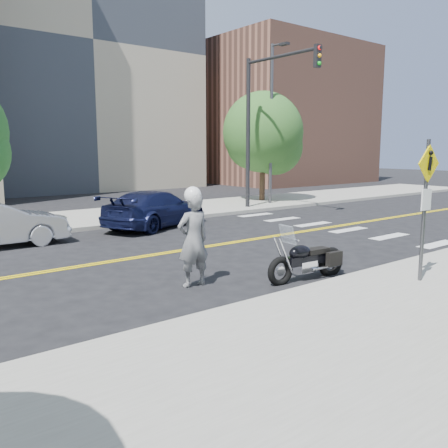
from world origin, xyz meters
name	(u,v)px	position (x,y,z in m)	size (l,w,h in m)	color
ground_plane	(112,261)	(0.00, 0.00, 0.00)	(120.00, 120.00, 0.00)	black
sidewalk_near	(341,353)	(0.00, -7.50, 0.07)	(60.00, 5.00, 0.15)	#9E9B91
sidewalk_far	(28,224)	(0.00, 7.50, 0.07)	(60.00, 5.00, 0.15)	#9E9B91
building_mid	(56,55)	(8.00, 26.00, 10.00)	(18.00, 14.00, 20.00)	#A39984
building_right	(279,115)	(26.00, 20.00, 6.00)	(14.00, 12.00, 12.00)	#8C5947
lamp_post	(271,125)	(12.00, 6.50, 4.15)	(0.16, 0.16, 8.00)	#4C4C51
traffic_light	(261,111)	(10.00, 5.08, 4.67)	(0.28, 4.50, 7.00)	black
pedestrian_sign	(426,197)	(4.20, -6.31, 1.96)	(0.78, 0.08, 3.00)	#4C4C51
motorcyclist	(193,237)	(0.41, -3.22, 1.08)	(0.76, 0.52, 2.17)	silver
motorcycle	(308,251)	(2.76, -4.38, 0.66)	(2.15, 0.66, 1.31)	black
parked_car_blue	(156,209)	(3.79, 4.20, 0.70)	(1.96, 4.82, 1.40)	#161B43
tree_far_b	(263,132)	(12.59, 7.75, 3.85)	(4.37, 4.37, 6.04)	#382619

